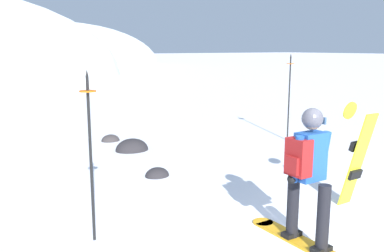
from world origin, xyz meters
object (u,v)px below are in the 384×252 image
at_px(rock_dark, 111,141).
at_px(rock_mid, 132,150).
at_px(piste_marker_near, 289,92).
at_px(piste_marker_far, 90,146).
at_px(rock_small, 157,176).
at_px(spare_snowboard, 356,155).
at_px(snowboarder_main, 308,174).

distance_m(rock_dark, rock_mid, 1.23).
bearing_deg(piste_marker_near, rock_dark, 148.23).
height_order(piste_marker_far, rock_small, piste_marker_far).
bearing_deg(spare_snowboard, piste_marker_near, 56.54).
relative_size(piste_marker_far, rock_small, 4.57).
relative_size(snowboarder_main, rock_small, 3.91).
height_order(spare_snowboard, rock_mid, spare_snowboard).
height_order(spare_snowboard, piste_marker_near, piste_marker_near).
bearing_deg(piste_marker_far, rock_dark, 65.97).
relative_size(rock_dark, rock_small, 1.02).
bearing_deg(piste_marker_near, spare_snowboard, -123.46).
relative_size(snowboarder_main, rock_dark, 3.81).
distance_m(rock_mid, rock_small, 2.17).
xyz_separation_m(piste_marker_far, rock_dark, (2.36, 5.29, -1.22)).
height_order(rock_mid, rock_small, rock_mid).
bearing_deg(snowboarder_main, rock_small, 92.77).
bearing_deg(spare_snowboard, snowboarder_main, -162.90).
xyz_separation_m(snowboarder_main, rock_dark, (0.25, 6.85, -0.92)).
distance_m(rock_dark, rock_small, 3.37).
distance_m(snowboarder_main, rock_small, 3.62).
bearing_deg(piste_marker_far, spare_snowboard, -15.96).
height_order(piste_marker_near, rock_small, piste_marker_near).
bearing_deg(snowboarder_main, piste_marker_near, 46.37).
height_order(piste_marker_near, piste_marker_far, piste_marker_near).
distance_m(piste_marker_far, rock_dark, 5.92).
bearing_deg(rock_mid, rock_small, -102.22).
bearing_deg(rock_dark, spare_snowboard, -77.83).
bearing_deg(piste_marker_near, rock_small, -168.34).
xyz_separation_m(piste_marker_near, rock_dark, (-3.95, 2.45, -1.28)).
bearing_deg(rock_dark, snowboarder_main, -92.06).
xyz_separation_m(spare_snowboard, rock_mid, (-1.33, 5.13, -0.82)).
xyz_separation_m(snowboarder_main, spare_snowboard, (1.62, 0.50, -0.10)).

